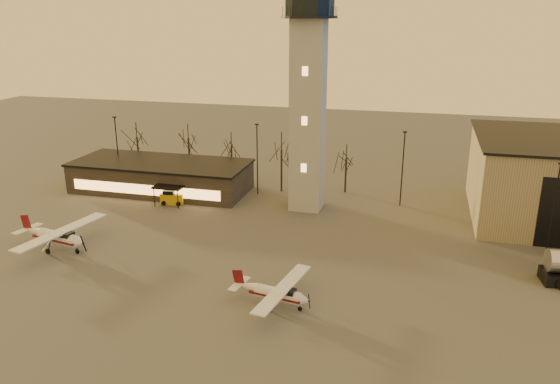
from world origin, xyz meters
name	(u,v)px	position (x,y,z in m)	size (l,w,h in m)	color
ground	(230,325)	(0.00, 0.00, 0.00)	(220.00, 220.00, 0.00)	#484642
control_tower	(308,83)	(0.00, 30.00, 16.33)	(6.80, 6.80, 32.60)	#9E9D96
terminal	(161,176)	(-21.99, 31.98, 2.16)	(25.40, 12.20, 4.30)	black
light_poles	(312,167)	(0.50, 31.00, 5.41)	(58.50, 12.25, 10.14)	black
tree_row	(231,143)	(-13.70, 39.16, 5.94)	(37.20, 9.20, 8.80)	black
cessna_front	(279,297)	(3.17, 4.07, 0.94)	(7.92, 9.97, 2.74)	silver
cessna_rear	(60,240)	(-22.98, 9.68, 1.14)	(9.65, 12.14, 3.34)	silver
service_cart	(172,198)	(-17.93, 26.92, 0.74)	(3.28, 2.33, 1.95)	#CF9D0C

